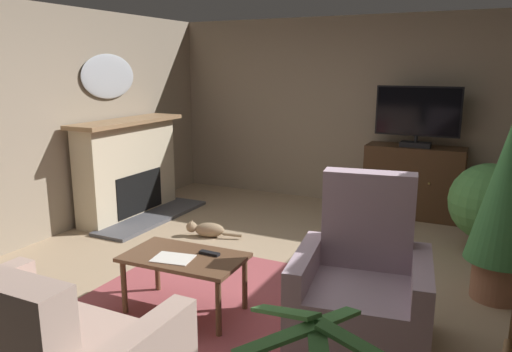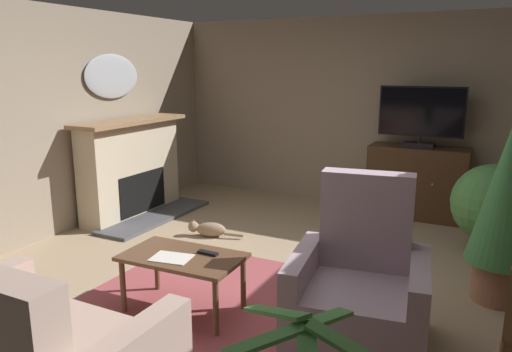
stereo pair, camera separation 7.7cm
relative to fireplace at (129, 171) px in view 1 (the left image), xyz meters
name	(u,v)px [view 1 (the left image)]	position (x,y,z in m)	size (l,w,h in m)	color
ground_plane	(259,286)	(2.41, -1.13, -0.61)	(5.97, 6.64, 0.04)	tan
wall_back	(355,112)	(2.41, 1.94, 0.70)	(5.97, 0.10, 2.58)	gray
wall_left	(32,125)	(-0.33, -1.13, 0.70)	(0.10, 6.64, 2.58)	gray
rug_central	(233,297)	(2.33, -1.48, -0.59)	(2.31, 1.73, 0.01)	#9E474C
fireplace	(129,171)	(0.00, 0.00, 0.00)	(0.82, 1.74, 1.26)	#4C4C51
wall_mirror_oval	(109,76)	(-0.25, 0.00, 1.19)	(0.06, 0.94, 0.56)	#B2B7BF
tv_cabinet	(413,183)	(3.30, 1.59, -0.16)	(1.22, 0.48, 0.92)	black
television	(418,115)	(3.30, 1.53, 0.73)	(1.03, 0.20, 0.76)	black
coffee_table	(184,263)	(2.10, -1.86, -0.18)	(0.96, 0.58, 0.48)	brown
tv_remote	(209,253)	(2.27, -1.75, -0.11)	(0.17, 0.05, 0.02)	black
folded_newspaper	(173,258)	(2.06, -1.95, -0.11)	(0.30, 0.22, 0.01)	silver
armchair_beside_cabinet	(361,292)	(3.45, -1.62, -0.24)	(1.04, 0.98, 1.17)	#AD93A3
potted_plant_small_fern_corner	(506,201)	(4.32, -0.50, 0.26)	(0.57, 0.57, 1.56)	#99664C
potted_plant_on_hearth_side	(489,203)	(4.20, 0.56, -0.05)	(0.80, 0.80, 0.96)	#99664C
cat	(207,229)	(1.33, -0.28, -0.51)	(0.64, 0.26, 0.19)	#937A5B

